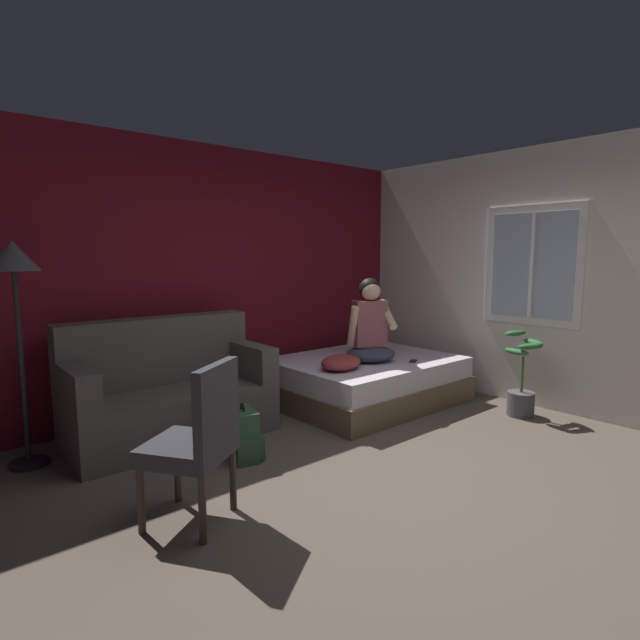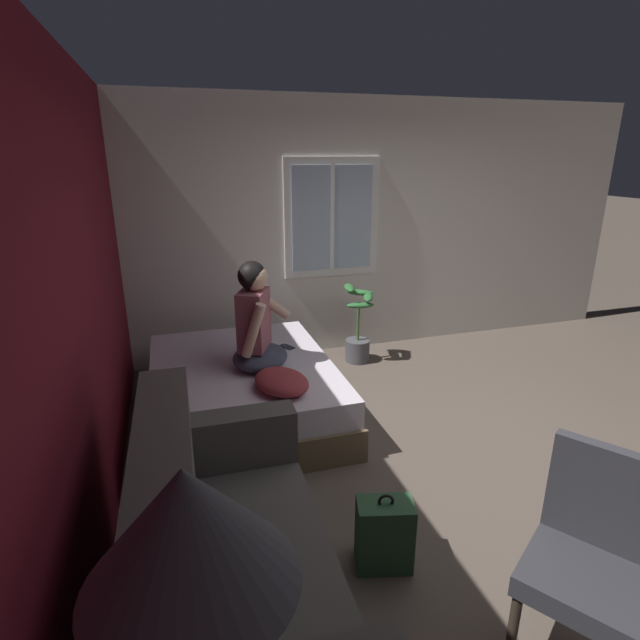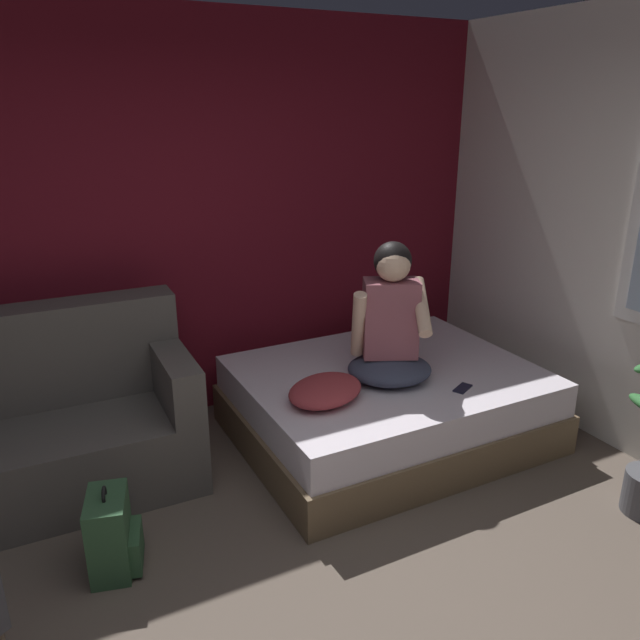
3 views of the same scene
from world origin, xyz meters
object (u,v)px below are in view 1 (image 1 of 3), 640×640
Objects in this scene: person_seated at (370,328)px; cell_phone at (413,361)px; bed at (366,380)px; couch at (168,393)px; potted_plant at (522,386)px; side_chair at (198,437)px; throw_pillow at (341,362)px; floor_lamp at (14,278)px; backpack at (244,436)px.

person_seated reaches higher than cell_phone.
bed is 1.11× the size of couch.
side_chair is at bearing 175.64° from potted_plant.
throw_pillow is 0.28× the size of floor_lamp.
side_chair is 1.94m from floor_lamp.
bed is 2.80m from side_chair.
potted_plant is at bearing -30.93° from couch.
person_seated is at bearing -14.17° from couch.
couch reaches higher than side_chair.
side_chair reaches higher than throw_pillow.
side_chair is 1.12× the size of person_seated.
floor_lamp is at bearing 170.88° from bed.
side_chair reaches higher than bed.
throw_pillow is (1.98, 0.89, 0.02)m from side_chair.
bed is at bearing 121.01° from potted_plant.
floor_lamp is (-0.61, 1.61, 0.90)m from side_chair.
person_seated is (2.48, 0.97, 0.30)m from side_chair.
bed reaches higher than backpack.
floor_lamp is (-3.41, 0.96, 0.94)m from cell_phone.
bed is at bearing 23.30° from side_chair.
backpack is (0.23, -0.86, -0.20)m from couch.
couch reaches higher than bed.
bed is 3.41m from floor_lamp.
side_chair is at bearing -158.54° from person_seated.
couch reaches higher than throw_pillow.
throw_pillow is 1.81m from potted_plant.
side_chair reaches higher than potted_plant.
couch is 1.75× the size of side_chair.
floor_lamp is (-3.08, 0.63, 0.59)m from person_seated.
side_chair reaches higher than backpack.
cell_phone is 0.08× the size of floor_lamp.
backpack is at bearing 161.69° from potted_plant.
couch is 3.75× the size of backpack.
person_seated reaches higher than throw_pillow.
floor_lamp is at bearing 143.13° from backpack.
floor_lamp is 4.53m from potted_plant.
person_seated reaches higher than bed.
cell_phone is (2.10, 0.03, 0.29)m from backpack.
side_chair is 2.88m from cell_phone.
couch is 2.48m from cell_phone.
bed is 4.16× the size of backpack.
person_seated is 1.92m from backpack.
backpack is at bearing 41.58° from side_chair.
bed is at bearing -10.35° from couch.
couch reaches higher than potted_plant.
floor_lamp is at bearing 154.88° from potted_plant.
person_seated is 6.08× the size of cell_phone.
potted_plant is at bearing -174.96° from cell_phone.
cell_phone is (0.82, -0.24, -0.07)m from throw_pillow.
cell_phone is at bearing 121.91° from potted_plant.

